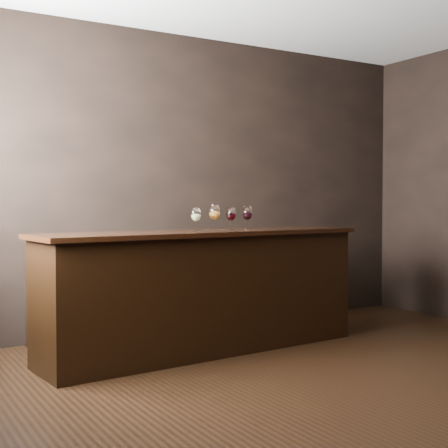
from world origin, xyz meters
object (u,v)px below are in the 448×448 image
back_bar_shelf (166,287)px  glass_white (196,215)px  glass_red_a (231,215)px  glass_red_b (247,214)px  bar_counter (205,293)px  glass_amber (215,213)px

back_bar_shelf → glass_white: glass_white is taller
glass_white → glass_red_a: bearing=1.2°
glass_white → glass_red_b: bearing=2.7°
glass_red_b → back_bar_shelf: bearing=122.0°
bar_counter → glass_white: bearing=170.0°
glass_red_b → bar_counter: bearing=-175.9°
glass_amber → glass_red_b: (0.33, 0.02, -0.01)m
bar_counter → back_bar_shelf: (-0.01, 0.72, -0.04)m
glass_red_a → back_bar_shelf: bearing=110.3°
bar_counter → back_bar_shelf: bearing=85.4°
back_bar_shelf → glass_white: 0.98m
bar_counter → glass_red_a: (0.26, 0.01, 0.64)m
glass_amber → bar_counter: bearing=-176.4°
back_bar_shelf → bar_counter: bearing=-89.5°
glass_red_a → glass_amber: bearing=-177.4°
glass_white → glass_amber: size_ratio=0.87×
glass_white → glass_amber: 0.17m
bar_counter → glass_amber: glass_amber is taller
bar_counter → glass_amber: 0.66m
back_bar_shelf → glass_red_a: bearing=-69.7°
bar_counter → glass_amber: (0.09, 0.01, 0.65)m
glass_white → back_bar_shelf: bearing=84.4°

